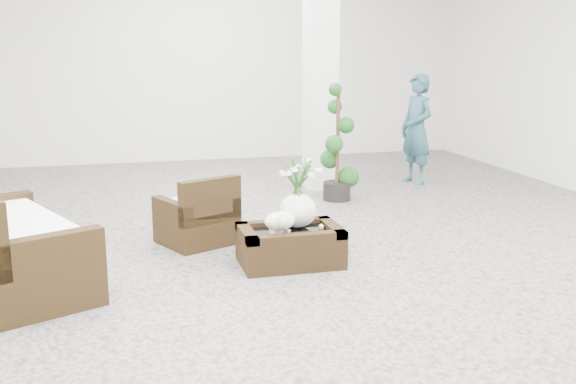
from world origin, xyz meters
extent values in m
plane|color=gray|center=(0.00, 0.00, 0.00)|extent=(11.00, 11.00, 0.00)
cube|color=white|center=(1.20, 2.80, 1.75)|extent=(0.40, 0.40, 3.50)
cube|color=#30200E|center=(-0.04, -0.32, 0.16)|extent=(0.90, 0.60, 0.31)
ellipsoid|color=white|center=(-0.16, -0.42, 0.42)|extent=(0.28, 0.23, 0.21)
cylinder|color=white|center=(0.26, -0.30, 0.33)|extent=(0.04, 0.04, 0.03)
cube|color=#30200E|center=(-0.78, 0.55, 0.35)|extent=(0.86, 0.85, 0.70)
cube|color=#30200E|center=(-2.36, -0.32, 0.46)|extent=(1.46, 1.90, 0.91)
imported|color=#284D59|center=(2.62, 2.74, 0.78)|extent=(0.50, 0.64, 1.56)
camera|label=1|loc=(-1.49, -5.88, 1.94)|focal=41.34mm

